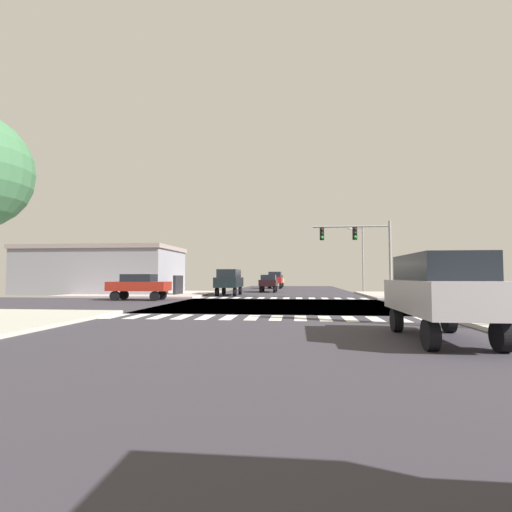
% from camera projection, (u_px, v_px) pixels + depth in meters
% --- Properties ---
extents(ground, '(90.00, 90.00, 0.05)m').
position_uv_depth(ground, '(279.00, 305.00, 23.32)').
color(ground, '#333038').
extents(sidewalk_corner_ne, '(12.00, 12.00, 0.14)m').
position_uv_depth(sidewalk_corner_ne, '(434.00, 295.00, 33.86)').
color(sidewalk_corner_ne, '#B2ADA3').
rests_on(sidewalk_corner_ne, ground).
extents(sidewalk_corner_nw, '(12.00, 12.00, 0.14)m').
position_uv_depth(sidewalk_corner_nw, '(148.00, 294.00, 36.63)').
color(sidewalk_corner_nw, '#B8A8A3').
rests_on(sidewalk_corner_nw, ground).
extents(crosswalk_near, '(13.50, 2.00, 0.01)m').
position_uv_depth(crosswalk_near, '(264.00, 318.00, 16.10)').
color(crosswalk_near, silver).
rests_on(crosswalk_near, ground).
extents(crosswalk_far, '(13.50, 2.00, 0.01)m').
position_uv_depth(crosswalk_far, '(280.00, 298.00, 30.60)').
color(crosswalk_far, silver).
rests_on(crosswalk_far, ground).
extents(traffic_signal_mast, '(6.05, 0.55, 6.05)m').
position_uv_depth(traffic_signal_mast, '(359.00, 242.00, 30.35)').
color(traffic_signal_mast, gray).
rests_on(traffic_signal_mast, ground).
extents(street_lamp, '(1.78, 0.32, 7.19)m').
position_uv_depth(street_lamp, '(360.00, 252.00, 42.85)').
color(street_lamp, gray).
rests_on(street_lamp, ground).
extents(bank_building, '(16.09, 8.46, 4.64)m').
position_uv_depth(bank_building, '(103.00, 270.00, 38.51)').
color(bank_building, gray).
rests_on(bank_building, ground).
extents(suv_nearside_1, '(1.96, 4.60, 2.34)m').
position_uv_depth(suv_nearside_1, '(275.00, 279.00, 54.54)').
color(suv_nearside_1, black).
rests_on(suv_nearside_1, ground).
extents(sedan_farside_1, '(1.80, 4.30, 1.88)m').
position_uv_depth(sedan_farside_1, '(278.00, 280.00, 62.54)').
color(sedan_farside_1, black).
rests_on(sedan_farside_1, ground).
extents(sedan_queued_2, '(4.30, 1.80, 1.88)m').
position_uv_depth(sedan_queued_2, '(139.00, 285.00, 27.95)').
color(sedan_queued_2, black).
rests_on(sedan_queued_2, ground).
extents(suv_trailing_2, '(1.96, 4.60, 2.34)m').
position_uv_depth(suv_trailing_2, '(440.00, 289.00, 10.53)').
color(suv_trailing_2, black).
rests_on(suv_trailing_2, ground).
extents(suv_middle_3, '(1.96, 4.60, 2.34)m').
position_uv_depth(suv_middle_3, '(229.00, 280.00, 34.88)').
color(suv_middle_3, black).
rests_on(suv_middle_3, ground).
extents(sedan_outer_4, '(1.80, 4.30, 1.88)m').
position_uv_depth(sedan_outer_4, '(269.00, 282.00, 42.15)').
color(sedan_outer_4, black).
rests_on(sedan_outer_4, ground).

